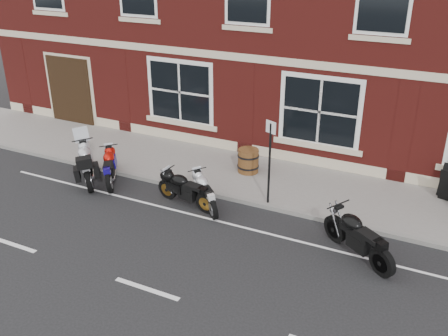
{
  "coord_description": "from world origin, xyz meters",
  "views": [
    {
      "loc": [
        5.25,
        -10.04,
        6.84
      ],
      "look_at": [
        -0.39,
        1.6,
        0.88
      ],
      "focal_mm": 40.0,
      "sensor_mm": 36.0,
      "label": 1
    }
  ],
  "objects_px": {
    "moto_sport_red": "(112,166)",
    "parking_sign": "(270,157)",
    "moto_touring_silver": "(88,161)",
    "moto_sport_black": "(186,188)",
    "moto_naked_black": "(358,234)",
    "barrel_planter": "(248,161)",
    "moto_sport_silver": "(206,191)"
  },
  "relations": [
    {
      "from": "moto_sport_red",
      "to": "parking_sign",
      "type": "relative_size",
      "value": 0.73
    },
    {
      "from": "moto_touring_silver",
      "to": "moto_sport_black",
      "type": "relative_size",
      "value": 0.9
    },
    {
      "from": "moto_naked_black",
      "to": "parking_sign",
      "type": "bearing_deg",
      "value": 99.89
    },
    {
      "from": "parking_sign",
      "to": "moto_sport_red",
      "type": "bearing_deg",
      "value": -149.8
    },
    {
      "from": "barrel_planter",
      "to": "moto_sport_black",
      "type": "bearing_deg",
      "value": -107.49
    },
    {
      "from": "moto_naked_black",
      "to": "barrel_planter",
      "type": "xyz_separation_m",
      "value": [
        -4.06,
        2.96,
        -0.09
      ]
    },
    {
      "from": "moto_sport_red",
      "to": "moto_sport_silver",
      "type": "relative_size",
      "value": 1.22
    },
    {
      "from": "moto_touring_silver",
      "to": "moto_sport_red",
      "type": "distance_m",
      "value": 0.76
    },
    {
      "from": "moto_sport_silver",
      "to": "parking_sign",
      "type": "relative_size",
      "value": 0.6
    },
    {
      "from": "moto_sport_silver",
      "to": "parking_sign",
      "type": "distance_m",
      "value": 2.0
    },
    {
      "from": "moto_naked_black",
      "to": "parking_sign",
      "type": "distance_m",
      "value": 3.2
    },
    {
      "from": "moto_sport_black",
      "to": "moto_naked_black",
      "type": "distance_m",
      "value": 4.88
    },
    {
      "from": "moto_touring_silver",
      "to": "moto_naked_black",
      "type": "height_order",
      "value": "moto_touring_silver"
    },
    {
      "from": "moto_sport_black",
      "to": "parking_sign",
      "type": "relative_size",
      "value": 0.84
    },
    {
      "from": "moto_touring_silver",
      "to": "moto_sport_red",
      "type": "height_order",
      "value": "moto_touring_silver"
    },
    {
      "from": "moto_touring_silver",
      "to": "moto_naked_black",
      "type": "distance_m",
      "value": 8.39
    },
    {
      "from": "barrel_planter",
      "to": "moto_sport_silver",
      "type": "bearing_deg",
      "value": -95.87
    },
    {
      "from": "moto_sport_red",
      "to": "parking_sign",
      "type": "distance_m",
      "value": 5.03
    },
    {
      "from": "moto_naked_black",
      "to": "parking_sign",
      "type": "relative_size",
      "value": 0.81
    },
    {
      "from": "moto_sport_red",
      "to": "moto_sport_black",
      "type": "bearing_deg",
      "value": -39.68
    },
    {
      "from": "moto_sport_black",
      "to": "moto_naked_black",
      "type": "height_order",
      "value": "moto_naked_black"
    },
    {
      "from": "barrel_planter",
      "to": "moto_touring_silver",
      "type": "bearing_deg",
      "value": -150.67
    },
    {
      "from": "moto_sport_black",
      "to": "parking_sign",
      "type": "distance_m",
      "value": 2.5
    },
    {
      "from": "moto_sport_black",
      "to": "moto_sport_red",
      "type": "bearing_deg",
      "value": 94.5
    },
    {
      "from": "moto_sport_black",
      "to": "moto_sport_silver",
      "type": "xyz_separation_m",
      "value": [
        0.56,
        0.16,
        -0.03
      ]
    },
    {
      "from": "moto_touring_silver",
      "to": "moto_naked_black",
      "type": "xyz_separation_m",
      "value": [
        8.37,
        -0.54,
        -0.02
      ]
    },
    {
      "from": "parking_sign",
      "to": "moto_touring_silver",
      "type": "bearing_deg",
      "value": -148.73
    },
    {
      "from": "moto_sport_black",
      "to": "parking_sign",
      "type": "bearing_deg",
      "value": -55.41
    },
    {
      "from": "moto_sport_silver",
      "to": "moto_naked_black",
      "type": "height_order",
      "value": "moto_naked_black"
    },
    {
      "from": "moto_sport_silver",
      "to": "barrel_planter",
      "type": "relative_size",
      "value": 1.9
    },
    {
      "from": "moto_touring_silver",
      "to": "parking_sign",
      "type": "distance_m",
      "value": 5.74
    },
    {
      "from": "moto_sport_red",
      "to": "moto_naked_black",
      "type": "bearing_deg",
      "value": -38.81
    }
  ]
}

